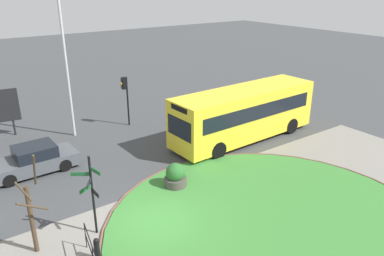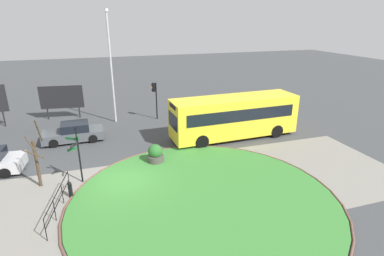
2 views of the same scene
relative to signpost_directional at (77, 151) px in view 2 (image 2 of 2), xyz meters
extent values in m
plane|color=#3D3F42|center=(2.23, -0.68, -1.95)|extent=(120.00, 120.00, 0.00)
cube|color=gray|center=(2.23, -2.51, -1.94)|extent=(32.00, 8.34, 0.02)
cylinder|color=#387A33|center=(5.95, -3.81, -1.90)|extent=(13.49, 13.49, 0.10)
torus|color=brown|center=(5.95, -3.81, -1.89)|extent=(13.80, 13.80, 0.11)
cylinder|color=black|center=(0.05, 0.06, -0.33)|extent=(0.09, 0.09, 3.23)
sphere|color=black|center=(0.05, 0.06, 1.34)|extent=(0.10, 0.10, 0.10)
cube|color=#195128|center=(0.12, -0.29, 0.90)|extent=(0.16, 0.62, 0.15)
cube|color=#195128|center=(-0.27, 0.27, 0.65)|extent=(0.59, 0.41, 0.15)
cube|color=black|center=(-0.13, -0.22, 0.45)|extent=(0.35, 0.50, 0.15)
cube|color=#195128|center=(-0.24, -0.07, 0.17)|extent=(0.51, 0.25, 0.15)
cube|color=black|center=(0.06, -0.24, -0.02)|extent=(0.05, 0.51, 0.15)
cylinder|color=black|center=(-0.49, -1.40, -1.57)|extent=(0.20, 0.20, 0.76)
sphere|color=black|center=(-0.49, -1.40, -1.15)|extent=(0.19, 0.19, 0.19)
cube|color=black|center=(-0.94, -2.61, -0.87)|extent=(0.74, 4.08, 0.03)
cube|color=black|center=(-0.94, -2.61, -1.35)|extent=(0.74, 4.08, 0.03)
cylinder|color=black|center=(-0.59, -0.57, -1.41)|extent=(0.04, 0.04, 1.08)
cylinder|color=black|center=(-0.82, -1.93, -1.41)|extent=(0.04, 0.04, 1.08)
cylinder|color=black|center=(-1.06, -3.29, -1.41)|extent=(0.04, 0.04, 1.08)
cylinder|color=black|center=(-1.30, -4.64, -1.41)|extent=(0.04, 0.04, 1.08)
cube|color=yellow|center=(11.15, 3.78, -0.23)|extent=(9.80, 2.91, 2.89)
cube|color=black|center=(11.19, 2.49, 0.18)|extent=(8.54, 0.32, 0.88)
cube|color=black|center=(11.10, 5.07, 0.18)|extent=(8.54, 0.32, 0.88)
cube|color=black|center=(6.28, 3.61, -0.08)|extent=(0.09, 2.10, 1.10)
cube|color=black|center=(6.28, 3.61, 1.00)|extent=(0.07, 1.41, 0.28)
cylinder|color=black|center=(8.08, 2.49, -1.45)|extent=(1.01, 0.34, 1.00)
cylinder|color=black|center=(8.00, 4.85, -1.45)|extent=(1.01, 0.34, 1.00)
cylinder|color=black|center=(14.29, 2.71, -1.45)|extent=(1.01, 0.34, 1.00)
cylinder|color=black|center=(14.21, 5.07, -1.45)|extent=(1.01, 0.34, 1.00)
cylinder|color=black|center=(-4.19, 1.95, -1.63)|extent=(0.66, 0.28, 0.64)
cylinder|color=black|center=(-4.05, 3.63, -1.63)|extent=(0.66, 0.28, 0.64)
cube|color=#474C51|center=(-0.63, 6.74, -1.44)|extent=(4.38, 1.96, 0.65)
cube|color=black|center=(-0.45, 6.74, -0.82)|extent=(2.00, 1.67, 0.59)
cube|color=#EAEACC|center=(-2.79, 6.12, -1.41)|extent=(0.03, 0.20, 0.12)
cube|color=#EAEACC|center=(-2.82, 7.23, -1.41)|extent=(0.03, 0.20, 0.12)
cylinder|color=black|center=(-1.94, 5.86, -1.63)|extent=(0.65, 0.24, 0.64)
cylinder|color=black|center=(-1.99, 7.54, -1.63)|extent=(0.65, 0.24, 0.64)
cylinder|color=black|center=(0.74, 5.93, -1.63)|extent=(0.65, 0.24, 0.64)
cylinder|color=black|center=(0.69, 7.61, -1.63)|extent=(0.65, 0.24, 0.64)
cylinder|color=black|center=(6.44, 10.08, -0.27)|extent=(0.11, 0.11, 3.35)
cube|color=black|center=(6.24, 10.06, 1.01)|extent=(0.28, 0.28, 0.78)
sphere|color=black|center=(6.09, 10.05, 1.25)|extent=(0.16, 0.16, 0.16)
sphere|color=#F2A519|center=(6.09, 10.05, 1.01)|extent=(0.16, 0.16, 0.16)
sphere|color=black|center=(6.09, 10.05, 0.77)|extent=(0.16, 0.16, 0.16)
cylinder|color=#B7B7BC|center=(2.76, 10.40, 2.66)|extent=(0.16, 0.16, 9.22)
cylinder|color=silver|center=(2.76, 10.40, 7.39)|extent=(0.32, 0.32, 0.22)
cylinder|color=black|center=(-3.03, 13.05, -0.94)|extent=(0.12, 0.12, 2.01)
cylinder|color=black|center=(-0.30, 12.68, -0.94)|extent=(0.12, 0.12, 2.01)
cube|color=#1E66B2|center=(-1.67, 12.86, 0.07)|extent=(3.66, 0.61, 1.97)
cube|color=black|center=(-1.68, 12.79, 0.07)|extent=(3.74, 0.53, 2.07)
cylinder|color=black|center=(-6.33, 12.06, -0.71)|extent=(0.12, 0.12, 2.46)
cylinder|color=#47423D|center=(4.49, 1.23, -1.70)|extent=(1.07, 1.07, 0.50)
sphere|color=#286028|center=(4.49, 1.23, -1.15)|extent=(0.91, 0.91, 0.91)
cylinder|color=#423323|center=(-2.14, 0.30, -0.60)|extent=(0.16, 0.16, 2.69)
cylinder|color=#423323|center=(-2.11, -0.17, 0.20)|extent=(0.98, 0.12, 0.64)
cylinder|color=#423323|center=(-2.26, 0.11, 0.69)|extent=(0.46, 0.34, 0.77)
cylinder|color=#423323|center=(-1.77, 0.27, 1.28)|extent=(0.13, 0.79, 1.44)
camera|label=1|loc=(-3.99, -12.12, 7.27)|focal=35.39mm
camera|label=2|loc=(1.23, -16.41, 6.84)|focal=28.72mm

